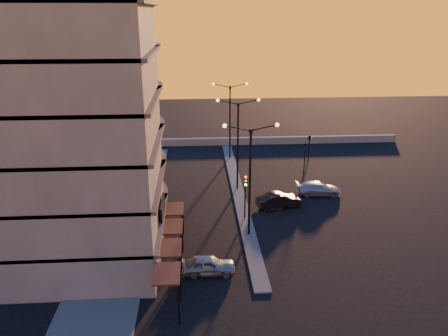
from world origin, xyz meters
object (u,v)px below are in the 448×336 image
streetlamp_mid (238,137)px  traffic_light_main (245,190)px  car_hatchback (209,265)px  car_wagon (318,189)px  car_sedan (279,200)px

streetlamp_mid → traffic_light_main: (0.00, -7.13, -2.70)m
car_hatchback → car_wagon: car_wagon is taller
traffic_light_main → car_hatchback: traffic_light_main is taller
traffic_light_main → car_hatchback: (-3.50, -8.22, -2.25)m
car_sedan → car_wagon: car_sedan is taller
streetlamp_mid → car_wagon: 9.62m
streetlamp_mid → car_sedan: size_ratio=2.23×
streetlamp_mid → traffic_light_main: streetlamp_mid is taller
car_sedan → streetlamp_mid: bearing=24.1°
car_sedan → car_wagon: size_ratio=0.95×
traffic_light_main → streetlamp_mid: bearing=90.0°
streetlamp_mid → car_wagon: size_ratio=2.13×
car_hatchback → car_sedan: size_ratio=0.88×
streetlamp_mid → traffic_light_main: size_ratio=2.24×
car_hatchback → car_wagon: 17.59m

